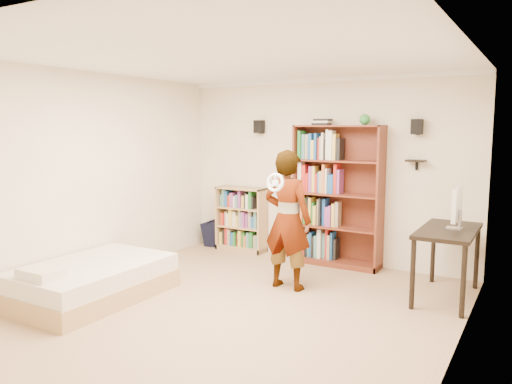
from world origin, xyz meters
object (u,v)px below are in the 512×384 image
(computer_desk, at_px, (447,264))
(tall_bookshelf, at_px, (337,196))
(daybed, at_px, (92,276))
(person, at_px, (287,220))
(low_bookshelf, at_px, (241,219))

(computer_desk, bearing_deg, tall_bookshelf, 156.95)
(computer_desk, height_order, daybed, computer_desk)
(person, bearing_deg, low_bookshelf, -39.41)
(tall_bookshelf, xyz_separation_m, low_bookshelf, (-1.65, 0.03, -0.50))
(daybed, bearing_deg, computer_desk, 30.36)
(computer_desk, height_order, person, person)
(tall_bookshelf, relative_size, low_bookshelf, 1.96)
(tall_bookshelf, distance_m, person, 1.31)
(computer_desk, bearing_deg, person, -161.35)
(tall_bookshelf, xyz_separation_m, daybed, (-1.94, -2.79, -0.75))
(tall_bookshelf, bearing_deg, person, -96.60)
(low_bookshelf, bearing_deg, tall_bookshelf, -1.10)
(person, bearing_deg, computer_desk, -159.20)
(tall_bookshelf, height_order, computer_desk, tall_bookshelf)
(tall_bookshelf, bearing_deg, low_bookshelf, 178.90)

